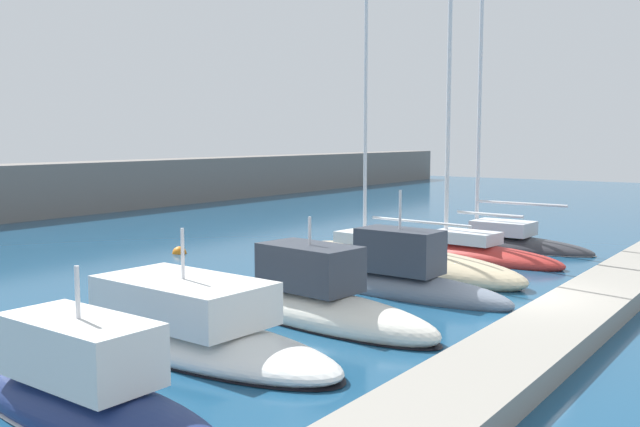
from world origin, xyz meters
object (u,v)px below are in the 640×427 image
at_px(motorboat_navy_nearest, 84,392).
at_px(motorboat_ivory_third, 318,304).
at_px(motorboat_slate_fourth, 404,279).
at_px(sailboat_red_sixth, 470,250).
at_px(sailboat_charcoal_seventh, 492,240).
at_px(mooring_buoy_orange, 179,253).
at_px(sailboat_sand_fifth, 391,262).
at_px(motorboat_white_second, 183,328).

distance_m(motorboat_navy_nearest, motorboat_ivory_third, 7.40).
xyz_separation_m(motorboat_navy_nearest, motorboat_slate_fourth, (11.37, 0.15, 0.02)).
xyz_separation_m(sailboat_red_sixth, sailboat_charcoal_seventh, (3.58, 0.55, -0.09)).
bearing_deg(motorboat_slate_fourth, mooring_buoy_orange, -5.35).
relative_size(motorboat_ivory_third, sailboat_sand_fifth, 0.45).
xyz_separation_m(motorboat_ivory_third, sailboat_charcoal_seventh, (14.49, 1.17, -0.18)).
bearing_deg(motorboat_ivory_third, sailboat_red_sixth, -79.85).
distance_m(sailboat_sand_fifth, mooring_buoy_orange, 9.07).
height_order(motorboat_white_second, sailboat_charcoal_seventh, sailboat_charcoal_seventh).
bearing_deg(motorboat_white_second, motorboat_navy_nearest, 116.22).
relative_size(motorboat_navy_nearest, motorboat_white_second, 0.72).
height_order(sailboat_sand_fifth, sailboat_red_sixth, sailboat_sand_fifth).
height_order(motorboat_white_second, motorboat_ivory_third, motorboat_white_second).
bearing_deg(sailboat_charcoal_seventh, mooring_buoy_orange, 45.38).
relative_size(motorboat_ivory_third, sailboat_red_sixth, 0.50).
height_order(sailboat_sand_fifth, mooring_buoy_orange, sailboat_sand_fifth).
bearing_deg(sailboat_red_sixth, motorboat_slate_fourth, 103.35).
bearing_deg(sailboat_sand_fifth, motorboat_ivory_third, 110.92).
distance_m(motorboat_slate_fourth, sailboat_red_sixth, 6.98).
height_order(motorboat_ivory_third, mooring_buoy_orange, motorboat_ivory_third).
bearing_deg(motorboat_white_second, sailboat_red_sixth, -89.47).
height_order(motorboat_slate_fourth, mooring_buoy_orange, motorboat_slate_fourth).
relative_size(motorboat_white_second, motorboat_ivory_third, 1.22).
relative_size(motorboat_navy_nearest, motorboat_ivory_third, 0.88).
height_order(motorboat_navy_nearest, motorboat_white_second, motorboat_white_second).
height_order(motorboat_slate_fourth, sailboat_red_sixth, sailboat_red_sixth).
distance_m(sailboat_red_sixth, sailboat_charcoal_seventh, 3.63).
height_order(sailboat_charcoal_seventh, mooring_buoy_orange, sailboat_charcoal_seventh).
xyz_separation_m(motorboat_slate_fourth, sailboat_sand_fifth, (2.97, 2.14, -0.14)).
bearing_deg(mooring_buoy_orange, motorboat_slate_fourth, -97.53).
relative_size(sailboat_red_sixth, sailboat_charcoal_seventh, 0.80).
bearing_deg(motorboat_ivory_third, mooring_buoy_orange, -19.92).
xyz_separation_m(motorboat_navy_nearest, motorboat_ivory_third, (7.38, 0.44, 0.01)).
distance_m(motorboat_white_second, mooring_buoy_orange, 13.11).
relative_size(motorboat_ivory_third, motorboat_slate_fourth, 1.08).
distance_m(motorboat_ivory_third, sailboat_charcoal_seventh, 14.54).
relative_size(motorboat_navy_nearest, sailboat_sand_fifth, 0.39).
bearing_deg(motorboat_white_second, mooring_buoy_orange, -40.20).
bearing_deg(sailboat_charcoal_seventh, motorboat_white_second, 91.96).
relative_size(motorboat_white_second, mooring_buoy_orange, 15.49).
bearing_deg(sailboat_sand_fifth, sailboat_red_sixth, -101.33).
xyz_separation_m(sailboat_sand_fifth, sailboat_charcoal_seventh, (7.53, -0.68, -0.05)).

